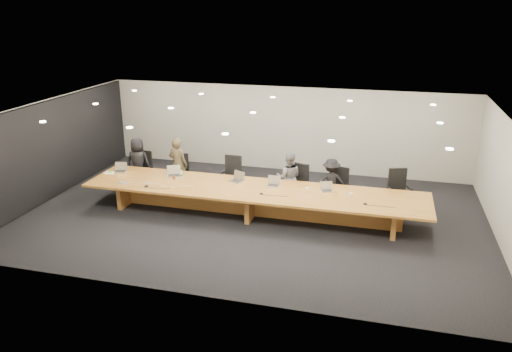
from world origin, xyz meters
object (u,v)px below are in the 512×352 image
Objects in this scene: water_bottle at (181,175)px; mic_left at (146,186)px; paper_cup_near at (307,189)px; laptop_a at (120,167)px; chair_left at (181,172)px; paper_cup_far at (351,195)px; chair_far_left at (142,169)px; person_c at (289,177)px; chair_mid_right at (298,184)px; laptop_e at (327,187)px; mic_center at (261,193)px; laptop_b at (174,171)px; person_a at (138,162)px; person_d at (331,182)px; amber_mug at (174,178)px; mic_right at (365,204)px; person_b at (178,164)px; conference_table at (253,197)px; av_box at (123,183)px; chair_right at (338,186)px; chair_mid_left at (231,177)px; laptop_d at (273,181)px; chair_far_right at (399,191)px; laptop_c at (236,177)px.

water_bottle reaches higher than mic_left.
water_bottle reaches higher than paper_cup_near.
laptop_a is 4.17× the size of paper_cup_near.
chair_left is 5.28m from paper_cup_far.
chair_far_left is 11.46× the size of paper_cup_far.
person_c is 1.17m from paper_cup_near.
laptop_e is at bearing -29.38° from chair_mid_right.
laptop_b is at bearing 165.48° from mic_center.
chair_far_left is 2.97× the size of laptop_b.
person_a reaches higher than person_d.
paper_cup_far is at bearing -0.97° from amber_mug.
water_bottle is (-3.99, -0.08, -0.00)m from laptop_e.
person_b is at bearing 164.28° from mic_right.
conference_table is 3.54m from av_box.
chair_right is (2.07, 1.34, 0.01)m from conference_table.
laptop_b reaches higher than conference_table.
person_c reaches higher than chair_mid_left.
chair_mid_left is at bearing 25.44° from av_box.
chair_right is at bearing 109.49° from paper_cup_far.
chair_mid_left is at bearing 174.51° from person_a.
person_d is 5.65m from av_box.
person_b is 4.89× the size of laptop_d.
person_a reaches higher than mic_right.
av_box is (-5.38, -1.71, 0.09)m from person_d.
person_d reaches higher than chair_right.
chair_right is 0.90× the size of chair_far_right.
mic_left is (-2.19, -0.98, -0.12)m from laptop_c.
mic_center is (0.30, -0.30, 0.24)m from conference_table.
chair_right is (5.94, 0.03, -0.02)m from chair_far_left.
chair_left is at bearing 84.77° from mic_left.
laptop_c is (-1.30, -0.77, 0.17)m from person_c.
laptop_b is 2.80m from mic_center.
laptop_d is at bearing 15.39° from mic_left.
chair_left is 4.14m from paper_cup_near.
paper_cup_near is at bearing 47.60° from person_d.
water_bottle reaches higher than paper_cup_far.
conference_table is 2.93m from person_b.
chair_far_right is at bearing -20.74° from chair_left.
person_a reaches higher than amber_mug.
person_b is at bearing 85.69° from mic_left.
water_bottle is 2.11× the size of mic_right.
chair_left is 3.34m from mic_center.
av_box is at bearing -163.53° from laptop_b.
av_box is at bearing 175.24° from mic_left.
mic_right is (1.01, -0.62, -0.11)m from laptop_e.
mic_center is at bearing -20.42° from laptop_a.
mic_center and mic_right have the same top height.
person_c is 17.64× the size of paper_cup_near.
laptop_e reaches higher than water_bottle.
person_c reaches higher than amber_mug.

